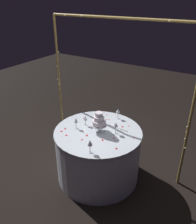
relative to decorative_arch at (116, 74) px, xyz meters
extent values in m
plane|color=black|center=(0.00, -0.49, -1.49)|extent=(12.00, 12.00, 0.00)
cylinder|color=olive|center=(-1.09, 0.00, -0.37)|extent=(0.04, 0.04, 2.24)
cylinder|color=olive|center=(1.09, 0.00, -0.37)|extent=(0.04, 0.04, 2.24)
cylinder|color=olive|center=(0.00, 0.00, 0.75)|extent=(2.19, 0.04, 0.04)
sphere|color=#F9EAB2|center=(-1.10, 0.01, 0.30)|extent=(0.02, 0.02, 0.02)
sphere|color=#F9EAB2|center=(1.11, -0.02, -0.85)|extent=(0.02, 0.02, 0.02)
sphere|color=#F9EAB2|center=(-0.86, -0.02, 0.75)|extent=(0.02, 0.02, 0.02)
sphere|color=#F9EAB2|center=(-1.08, 0.01, -0.94)|extent=(0.02, 0.02, 0.02)
sphere|color=#F9EAB2|center=(1.08, -0.01, -0.71)|extent=(0.02, 0.02, 0.02)
sphere|color=#F9EAB2|center=(-0.56, -0.02, 0.75)|extent=(0.02, 0.02, 0.02)
sphere|color=#F9EAB2|center=(-1.08, -0.02, -0.36)|extent=(0.02, 0.02, 0.02)
sphere|color=#F9EAB2|center=(-0.28, 0.01, 0.75)|extent=(0.02, 0.02, 0.02)
sphere|color=#F9EAB2|center=(-1.10, -0.01, -0.05)|extent=(0.02, 0.02, 0.02)
sphere|color=#F9EAB2|center=(1.08, -0.01, -0.53)|extent=(0.02, 0.02, 0.02)
sphere|color=#F9EAB2|center=(0.05, 0.01, 0.75)|extent=(0.02, 0.02, 0.02)
sphere|color=#F9EAB2|center=(-1.11, -0.01, -0.27)|extent=(0.02, 0.02, 0.02)
sphere|color=#F9EAB2|center=(1.10, 0.01, -0.66)|extent=(0.02, 0.02, 0.02)
sphere|color=#F9EAB2|center=(0.36, 0.00, 0.75)|extent=(0.02, 0.02, 0.02)
sphere|color=#F9EAB2|center=(-1.07, 0.01, 0.19)|extent=(0.02, 0.02, 0.02)
sphere|color=#F9EAB2|center=(0.66, -0.01, 0.75)|extent=(0.02, 0.02, 0.02)
sphere|color=#F9EAB2|center=(-1.10, -0.01, 0.07)|extent=(0.02, 0.02, 0.02)
sphere|color=#F9EAB2|center=(1.08, 0.01, -0.61)|extent=(0.02, 0.02, 0.02)
sphere|color=#F9EAB2|center=(-1.11, 0.01, -0.02)|extent=(0.02, 0.02, 0.02)
cylinder|color=silver|center=(0.00, -0.49, -1.10)|extent=(1.21, 1.21, 0.77)
cylinder|color=silver|center=(0.00, -0.49, -0.70)|extent=(1.24, 1.24, 0.02)
cylinder|color=silver|center=(0.01, -0.49, -0.69)|extent=(0.11, 0.11, 0.01)
cylinder|color=silver|center=(0.01, -0.49, -0.64)|extent=(0.02, 0.02, 0.09)
cylinder|color=silver|center=(0.01, -0.49, -0.59)|extent=(0.22, 0.22, 0.01)
cylinder|color=white|center=(0.01, -0.49, -0.55)|extent=(0.19, 0.19, 0.06)
cylinder|color=white|center=(0.01, -0.49, -0.49)|extent=(0.15, 0.15, 0.06)
cylinder|color=white|center=(0.01, -0.49, -0.43)|extent=(0.10, 0.10, 0.06)
cylinder|color=silver|center=(0.18, -0.95, -0.69)|extent=(0.06, 0.06, 0.00)
cylinder|color=silver|center=(0.18, -0.95, -0.64)|extent=(0.01, 0.01, 0.10)
cone|color=silver|center=(0.18, -0.95, -0.55)|extent=(0.07, 0.07, 0.07)
cylinder|color=silver|center=(-0.30, -0.59, -0.69)|extent=(0.06, 0.06, 0.00)
cylinder|color=silver|center=(-0.30, -0.59, -0.64)|extent=(0.01, 0.01, 0.09)
cone|color=silver|center=(-0.30, -0.59, -0.56)|extent=(0.06, 0.06, 0.07)
cylinder|color=silver|center=(0.06, -0.01, -0.69)|extent=(0.06, 0.06, 0.00)
cylinder|color=silver|center=(0.06, -0.01, -0.64)|extent=(0.01, 0.01, 0.10)
cone|color=silver|center=(0.06, -0.01, -0.56)|extent=(0.06, 0.06, 0.05)
cylinder|color=silver|center=(-0.25, -0.44, -0.69)|extent=(0.06, 0.06, 0.00)
cylinder|color=silver|center=(-0.25, -0.44, -0.65)|extent=(0.01, 0.01, 0.08)
cone|color=silver|center=(-0.25, -0.44, -0.58)|extent=(0.05, 0.05, 0.06)
cylinder|color=silver|center=(0.24, -0.41, -0.69)|extent=(0.06, 0.06, 0.00)
cylinder|color=silver|center=(0.24, -0.41, -0.64)|extent=(0.01, 0.01, 0.11)
cone|color=silver|center=(0.24, -0.41, -0.55)|extent=(0.06, 0.06, 0.06)
cube|color=silver|center=(0.17, -0.27, -0.69)|extent=(0.22, 0.04, 0.01)
cube|color=white|center=(0.31, -0.28, -0.69)|extent=(0.09, 0.03, 0.01)
ellipsoid|color=red|center=(-0.11, -0.46, -0.69)|extent=(0.03, 0.02, 0.00)
ellipsoid|color=red|center=(0.24, -0.20, -0.69)|extent=(0.05, 0.05, 0.00)
ellipsoid|color=red|center=(0.31, -0.13, -0.69)|extent=(0.03, 0.02, 0.00)
ellipsoid|color=red|center=(-0.11, -0.22, -0.69)|extent=(0.04, 0.04, 0.00)
ellipsoid|color=red|center=(-0.14, 0.00, -0.69)|extent=(0.03, 0.03, 0.00)
ellipsoid|color=red|center=(0.42, -0.72, -0.69)|extent=(0.04, 0.04, 0.00)
ellipsoid|color=red|center=(0.17, -0.65, -0.69)|extent=(0.04, 0.04, 0.00)
ellipsoid|color=red|center=(-0.43, -0.69, -0.69)|extent=(0.04, 0.05, 0.00)
ellipsoid|color=red|center=(-0.30, -0.82, -0.69)|extent=(0.04, 0.03, 0.00)
ellipsoid|color=red|center=(-0.10, -0.39, -0.69)|extent=(0.03, 0.02, 0.00)
ellipsoid|color=red|center=(-0.07, -0.67, -0.69)|extent=(0.03, 0.04, 0.00)
ellipsoid|color=red|center=(-0.06, -0.79, -0.69)|extent=(0.03, 0.04, 0.00)
ellipsoid|color=red|center=(-0.38, -0.29, -0.69)|extent=(0.04, 0.03, 0.00)
ellipsoid|color=red|center=(0.28, -0.53, -0.69)|extent=(0.03, 0.03, 0.00)
ellipsoid|color=red|center=(0.50, -0.38, -0.69)|extent=(0.03, 0.04, 0.00)
ellipsoid|color=red|center=(-0.43, -0.77, -0.69)|extent=(0.04, 0.03, 0.00)
ellipsoid|color=red|center=(-0.07, -0.14, -0.69)|extent=(0.02, 0.03, 0.00)
ellipsoid|color=red|center=(-0.17, -0.16, -0.69)|extent=(0.04, 0.04, 0.00)
ellipsoid|color=red|center=(-0.03, -0.12, -0.69)|extent=(0.03, 0.02, 0.00)
camera|label=1|loc=(1.49, -2.85, 1.03)|focal=37.39mm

